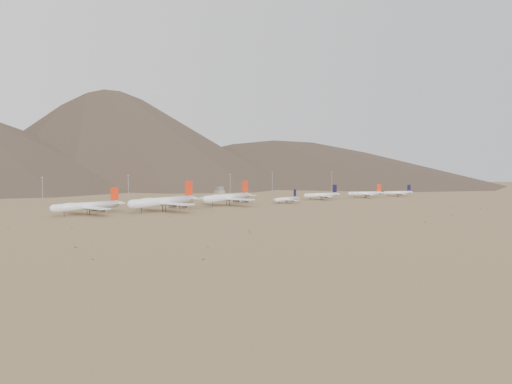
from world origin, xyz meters
TOP-DOWN VIEW (x-y plane):
  - ground at (0.00, 0.00)m, footprint 3000.00×3000.00m
  - mountain_ridge at (0.00, 900.00)m, footprint 4400.00×1000.00m
  - widebody_west at (-143.60, 34.24)m, footprint 64.19×50.56m
  - widebody_centre at (-86.08, 23.68)m, footprint 75.55×59.98m
  - widebody_east at (-14.58, 39.37)m, footprint 68.98×54.95m
  - narrowbody_a at (44.15, 27.71)m, footprint 36.53×26.97m
  - narrowbody_b at (100.84, 40.24)m, footprint 45.00×32.62m
  - narrowbody_c at (158.52, 33.64)m, footprint 41.40×30.90m
  - narrowbody_d at (202.60, 26.77)m, footprint 36.74×27.37m
  - control_tower at (30.00, 120.00)m, footprint 8.00×8.00m
  - mast_far_west at (-148.44, 128.22)m, footprint 2.00×0.60m
  - mast_west at (-63.74, 138.92)m, footprint 2.00×0.60m
  - mast_centre at (35.51, 108.54)m, footprint 2.00×0.60m
  - mast_east at (121.45, 146.58)m, footprint 2.00×0.60m
  - mast_far_east at (202.96, 130.60)m, footprint 2.00×0.60m
  - desert_scrub at (-10.39, -91.86)m, footprint 432.50×182.21m

SIDE VIEW (x-z plane):
  - ground at x=0.00m, z-range 0.00..0.00m
  - desert_scrub at x=-10.39m, z-range -0.07..0.79m
  - narrowbody_a at x=44.15m, z-range -2.16..10.16m
  - narrowbody_d at x=202.60m, z-range -2.21..10.37m
  - narrowbody_c at x=158.52m, z-range -2.50..11.74m
  - narrowbody_b at x=100.84m, z-range -2.61..12.27m
  - control_tower at x=30.00m, z-range -0.68..11.32m
  - widebody_west at x=-143.60m, z-range -3.01..16.41m
  - widebody_east at x=-14.58m, z-range -3.31..18.01m
  - widebody_centre at x=-86.08m, z-range -3.60..19.59m
  - mast_far_west at x=-148.44m, z-range 1.35..27.05m
  - mast_west at x=-63.74m, z-range 1.35..27.05m
  - mast_centre at x=35.51m, z-range 1.35..27.05m
  - mast_east at x=121.45m, z-range 1.35..27.05m
  - mast_far_east at x=202.96m, z-range 1.35..27.05m
  - mountain_ridge at x=0.00m, z-range 0.00..300.00m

